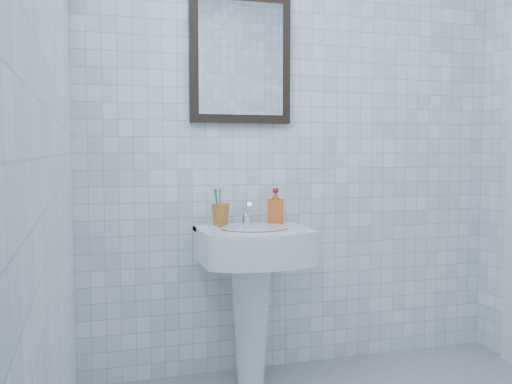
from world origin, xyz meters
name	(u,v)px	position (x,y,z in m)	size (l,w,h in m)	color
wall_back	(299,122)	(0.00, 1.20, 1.25)	(2.20, 0.02, 2.50)	white
wall_left	(60,92)	(-1.10, 0.00, 1.25)	(0.02, 2.40, 2.50)	white
washbasin	(252,279)	(-0.31, 0.98, 0.51)	(0.50, 0.36, 0.76)	white
faucet	(247,215)	(-0.31, 1.07, 0.80)	(0.04, 0.10, 0.11)	white
toothbrush_cup	(220,214)	(-0.44, 1.07, 0.81)	(0.09, 0.09, 0.10)	#BA6724
soap_dispenser	(276,206)	(-0.17, 1.07, 0.84)	(0.08, 0.08, 0.17)	#C24412
wall_mirror	(241,59)	(-0.31, 1.18, 1.55)	(0.50, 0.04, 0.62)	black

